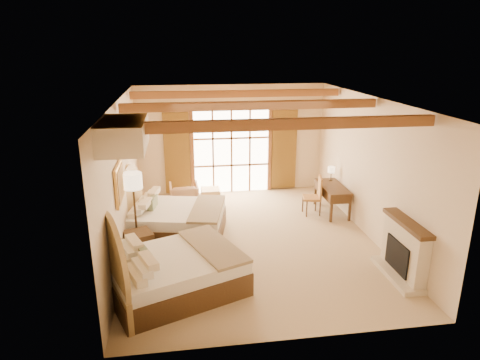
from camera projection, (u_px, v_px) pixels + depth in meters
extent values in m
plane|color=#C9B186|center=(251.00, 240.00, 9.82)|extent=(7.00, 7.00, 0.00)
plane|color=beige|center=(231.00, 140.00, 12.63)|extent=(5.50, 0.00, 5.50)
plane|color=beige|center=(122.00, 179.00, 8.95)|extent=(0.00, 7.00, 7.00)
plane|color=beige|center=(371.00, 168.00, 9.71)|extent=(0.00, 7.00, 7.00)
plane|color=#B37E39|center=(252.00, 100.00, 8.84)|extent=(7.00, 7.00, 0.00)
cube|color=white|center=(231.00, 151.00, 12.70)|extent=(2.20, 0.02, 2.50)
cube|color=brown|center=(177.00, 154.00, 12.44)|extent=(0.75, 0.06, 2.40)
cube|color=brown|center=(284.00, 150.00, 12.89)|extent=(0.75, 0.06, 2.40)
cube|color=beige|center=(405.00, 251.00, 8.13)|extent=(0.25, 1.30, 1.10)
cube|color=black|center=(400.00, 256.00, 8.15)|extent=(0.18, 0.80, 0.60)
cube|color=beige|center=(397.00, 274.00, 8.27)|extent=(0.45, 1.40, 0.10)
cube|color=#4F381A|center=(408.00, 223.00, 7.95)|extent=(0.30, 1.40, 0.08)
cube|color=gold|center=(119.00, 183.00, 8.20)|extent=(0.05, 0.95, 0.75)
cube|color=gold|center=(121.00, 183.00, 8.20)|extent=(0.02, 0.82, 0.62)
cube|color=#F7ECC3|center=(123.00, 134.00, 6.70)|extent=(0.70, 1.40, 0.45)
cube|color=#4F381A|center=(175.00, 280.00, 7.75)|extent=(2.76, 2.45, 0.45)
cube|color=silver|center=(174.00, 263.00, 7.65)|extent=(2.70, 2.40, 0.24)
cube|color=#957E5C|center=(217.00, 253.00, 7.71)|extent=(1.29, 1.89, 0.06)
cube|color=gray|center=(143.00, 252.00, 7.49)|extent=(0.30, 0.48, 0.27)
cube|color=#4F381A|center=(176.00, 226.00, 10.03)|extent=(2.52, 2.10, 0.43)
cube|color=silver|center=(175.00, 213.00, 9.93)|extent=(2.47, 2.06, 0.24)
cube|color=#957E5C|center=(207.00, 206.00, 9.99)|extent=(1.01, 1.81, 0.05)
cube|color=gray|center=(152.00, 204.00, 9.78)|extent=(0.22, 0.47, 0.26)
cube|color=#4F381A|center=(139.00, 246.00, 8.81)|extent=(0.68, 0.68, 0.63)
cylinder|color=#392917|center=(139.00, 254.00, 9.13)|extent=(0.26, 0.26, 0.03)
cylinder|color=#392917|center=(136.00, 220.00, 8.89)|extent=(0.04, 0.04, 1.55)
cylinder|color=beige|center=(133.00, 181.00, 8.63)|extent=(0.39, 0.39, 0.32)
imported|color=tan|center=(184.00, 196.00, 11.61)|extent=(0.78, 0.80, 0.71)
cube|color=tan|center=(211.00, 195.00, 12.16)|extent=(0.53, 0.53, 0.38)
cube|color=#4F381A|center=(333.00, 187.00, 11.24)|extent=(0.61, 1.38, 0.05)
cube|color=#4F381A|center=(332.00, 191.00, 11.28)|extent=(0.59, 1.34, 0.22)
cube|color=#A6753C|center=(312.00, 198.00, 11.20)|extent=(0.53, 0.53, 0.06)
cube|color=#A6753C|center=(320.00, 187.00, 11.13)|extent=(0.13, 0.45, 0.55)
cylinder|color=#392917|center=(331.00, 180.00, 11.68)|extent=(0.12, 0.12, 0.02)
cylinder|color=#392917|center=(331.00, 175.00, 11.64)|extent=(0.02, 0.02, 0.27)
cylinder|color=beige|center=(331.00, 170.00, 11.59)|extent=(0.19, 0.19, 0.15)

